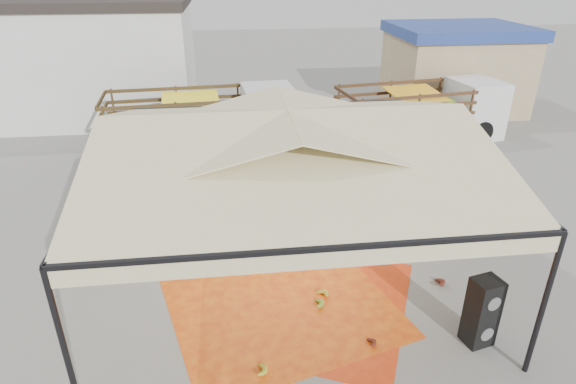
{
  "coord_description": "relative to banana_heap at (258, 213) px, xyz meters",
  "views": [
    {
      "loc": [
        -1.24,
        -10.05,
        6.96
      ],
      "look_at": [
        0.2,
        1.5,
        1.3
      ],
      "focal_mm": 30.0,
      "sensor_mm": 36.0,
      "label": 1
    }
  ],
  "objects": [
    {
      "name": "ground",
      "position": [
        0.6,
        -1.8,
        -0.54
      ],
      "size": [
        90.0,
        90.0,
        0.0
      ],
      "primitive_type": "plane",
      "color": "slate",
      "rests_on": "ground"
    },
    {
      "name": "canopy_tent",
      "position": [
        0.6,
        -1.8,
        2.76
      ],
      "size": [
        8.1,
        8.1,
        4.0
      ],
      "color": "black",
      "rests_on": "ground"
    },
    {
      "name": "building_white",
      "position": [
        -9.4,
        12.2,
        2.17
      ],
      "size": [
        14.3,
        6.3,
        5.4
      ],
      "color": "silver",
      "rests_on": "ground"
    },
    {
      "name": "building_tan",
      "position": [
        10.6,
        11.2,
        1.53
      ],
      "size": [
        6.3,
        5.3,
        4.1
      ],
      "color": "tan",
      "rests_on": "ground"
    },
    {
      "name": "tarp_left",
      "position": [
        0.22,
        -3.26,
        -0.54
      ],
      "size": [
        5.73,
        5.58,
        0.01
      ],
      "primitive_type": "cube",
      "rotation": [
        0.0,
        0.0,
        0.28
      ],
      "color": "orange",
      "rests_on": "ground"
    },
    {
      "name": "tarp_right",
      "position": [
        1.02,
        -3.31,
        -0.54
      ],
      "size": [
        5.38,
        5.48,
        0.01
      ],
      "primitive_type": "cube",
      "rotation": [
        0.0,
        0.0,
        -0.43
      ],
      "color": "#E54015",
      "rests_on": "ground"
    },
    {
      "name": "banana_heap",
      "position": [
        0.0,
        0.0,
        0.0
      ],
      "size": [
        5.66,
        4.91,
        1.09
      ],
      "primitive_type": "ellipsoid",
      "rotation": [
        0.0,
        0.0,
        -0.16
      ],
      "color": "#4D821B",
      "rests_on": "ground"
    },
    {
      "name": "hand_yellow_a",
      "position": [
        -0.39,
        -5.25,
        -0.44
      ],
      "size": [
        0.52,
        0.44,
        0.22
      ],
      "primitive_type": "ellipsoid",
      "rotation": [
        0.0,
        0.0,
        -0.12
      ],
      "color": "gold",
      "rests_on": "ground"
    },
    {
      "name": "hand_yellow_b",
      "position": [
        1.18,
        -3.21,
        -0.44
      ],
      "size": [
        0.58,
        0.57,
        0.21
      ],
      "primitive_type": "ellipsoid",
      "rotation": [
        0.0,
        0.0,
        0.65
      ],
      "color": "gold",
      "rests_on": "ground"
    },
    {
      "name": "hand_red_a",
      "position": [
        3.99,
        -3.09,
        -0.43
      ],
      "size": [
        0.52,
        0.44,
        0.22
      ],
      "primitive_type": "ellipsoid",
      "rotation": [
        0.0,
        0.0,
        -0.1
      ],
      "color": "#571C14",
      "rests_on": "ground"
    },
    {
      "name": "hand_red_b",
      "position": [
        1.86,
        -4.81,
        -0.46
      ],
      "size": [
        0.4,
        0.33,
        0.18
      ],
      "primitive_type": "ellipsoid",
      "rotation": [
        0.0,
        0.0,
        0.05
      ],
      "color": "#581714",
      "rests_on": "ground"
    },
    {
      "name": "hand_green",
      "position": [
        1.01,
        -3.5,
        -0.43
      ],
      "size": [
        0.5,
        0.41,
        0.22
      ],
      "primitive_type": "ellipsoid",
      "rotation": [
        0.0,
        0.0,
        -0.05
      ],
      "color": "#50831B",
      "rests_on": "ground"
    },
    {
      "name": "hanging_bunches",
      "position": [
        2.57,
        -1.59,
        2.08
      ],
      "size": [
        4.74,
        0.24,
        0.2
      ],
      "color": "#397718",
      "rests_on": "ground"
    },
    {
      "name": "speaker_stack",
      "position": [
        4.04,
        -4.96,
        0.2
      ],
      "size": [
        0.63,
        0.58,
        1.49
      ],
      "rotation": [
        0.0,
        0.0,
        0.24
      ],
      "color": "black",
      "rests_on": "ground"
    },
    {
      "name": "banana_leaves",
      "position": [
        -3.1,
        -1.12,
        -0.54
      ],
      "size": [
        0.96,
        1.36,
        3.7
      ],
      "primitive_type": null,
      "color": "#3E7A20",
      "rests_on": "ground"
    },
    {
      "name": "vendor",
      "position": [
        1.81,
        0.94,
        0.25
      ],
      "size": [
        0.65,
        0.51,
        1.58
      ],
      "primitive_type": "imported",
      "rotation": [
        0.0,
        0.0,
        3.39
      ],
      "color": "gray",
      "rests_on": "ground"
    },
    {
      "name": "truck_left",
      "position": [
        -1.44,
        6.43,
        0.98
      ],
      "size": [
        7.36,
        3.01,
        2.47
      ],
      "rotation": [
        0.0,
        0.0,
        0.08
      ],
      "color": "#4B3819",
      "rests_on": "ground"
    },
    {
      "name": "truck_right",
      "position": [
        7.56,
        6.81,
        0.91
      ],
      "size": [
        7.17,
        3.37,
        2.37
      ],
      "rotation": [
        0.0,
        0.0,
        0.15
      ],
      "color": "#4F331A",
      "rests_on": "ground"
    }
  ]
}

